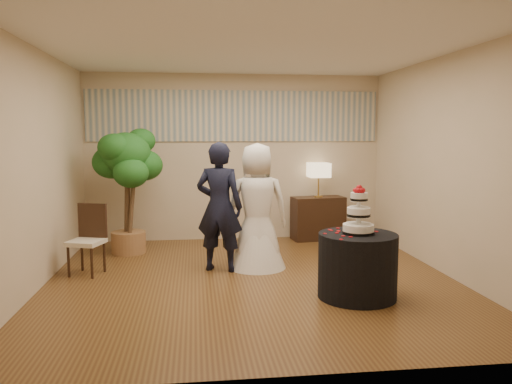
{
  "coord_description": "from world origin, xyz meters",
  "views": [
    {
      "loc": [
        -0.69,
        -5.97,
        1.8
      ],
      "look_at": [
        0.1,
        0.4,
        1.05
      ],
      "focal_mm": 35.0,
      "sensor_mm": 36.0,
      "label": 1
    }
  ],
  "objects": [
    {
      "name": "floor",
      "position": [
        0.0,
        0.0,
        0.0
      ],
      "size": [
        5.0,
        5.0,
        0.0
      ],
      "primitive_type": "cube",
      "color": "brown",
      "rests_on": "ground"
    },
    {
      "name": "ceiling",
      "position": [
        0.0,
        0.0,
        2.8
      ],
      "size": [
        5.0,
        5.0,
        0.0
      ],
      "primitive_type": "cube",
      "color": "white",
      "rests_on": "wall_back"
    },
    {
      "name": "bride",
      "position": [
        0.14,
        0.58,
        0.84
      ],
      "size": [
        0.82,
        0.78,
        1.68
      ],
      "primitive_type": "imported",
      "rotation": [
        0.0,
        0.0,
        3.14
      ],
      "color": "white",
      "rests_on": "floor"
    },
    {
      "name": "wedding_cake",
      "position": [
        1.08,
        -0.8,
        0.98
      ],
      "size": [
        0.34,
        0.34,
        0.54
      ],
      "primitive_type": null,
      "color": "white",
      "rests_on": "cake_table"
    },
    {
      "name": "wall_back",
      "position": [
        0.0,
        2.5,
        1.4
      ],
      "size": [
        5.0,
        0.06,
        2.8
      ],
      "primitive_type": "cube",
      "color": "beige",
      "rests_on": "ground"
    },
    {
      "name": "mural_border",
      "position": [
        0.0,
        2.48,
        2.1
      ],
      "size": [
        4.9,
        0.02,
        0.85
      ],
      "primitive_type": "cube",
      "color": "#A7A89A",
      "rests_on": "wall_back"
    },
    {
      "name": "groom",
      "position": [
        -0.37,
        0.5,
        0.85
      ],
      "size": [
        0.72,
        0.59,
        1.7
      ],
      "primitive_type": "imported",
      "rotation": [
        0.0,
        0.0,
        2.81
      ],
      "color": "black",
      "rests_on": "floor"
    },
    {
      "name": "ficus_tree",
      "position": [
        -1.7,
        1.63,
        0.96
      ],
      "size": [
        1.29,
        1.29,
        1.93
      ],
      "primitive_type": null,
      "rotation": [
        0.0,
        0.0,
        0.89
      ],
      "color": "#1F5D1D",
      "rests_on": "floor"
    },
    {
      "name": "wall_front",
      "position": [
        0.0,
        -2.5,
        1.4
      ],
      "size": [
        5.0,
        0.06,
        2.8
      ],
      "primitive_type": "cube",
      "color": "beige",
      "rests_on": "ground"
    },
    {
      "name": "cake_table",
      "position": [
        1.08,
        -0.8,
        0.36
      ],
      "size": [
        1.04,
        1.04,
        0.71
      ],
      "primitive_type": "cylinder",
      "rotation": [
        0.0,
        0.0,
        0.23
      ],
      "color": "black",
      "rests_on": "floor"
    },
    {
      "name": "wall_left",
      "position": [
        -2.5,
        0.0,
        1.4
      ],
      "size": [
        0.06,
        5.0,
        2.8
      ],
      "primitive_type": "cube",
      "color": "beige",
      "rests_on": "ground"
    },
    {
      "name": "console",
      "position": [
        1.4,
        2.25,
        0.37
      ],
      "size": [
        0.92,
        0.5,
        0.73
      ],
      "primitive_type": "cube",
      "rotation": [
        0.0,
        0.0,
        0.13
      ],
      "color": "black",
      "rests_on": "floor"
    },
    {
      "name": "wall_right",
      "position": [
        2.5,
        0.0,
        1.4
      ],
      "size": [
        0.06,
        5.0,
        2.8
      ],
      "primitive_type": "cube",
      "color": "beige",
      "rests_on": "ground"
    },
    {
      "name": "table_lamp",
      "position": [
        1.4,
        2.25,
        1.02
      ],
      "size": [
        0.35,
        0.35,
        0.58
      ],
      "primitive_type": null,
      "color": "beige",
      "rests_on": "console"
    },
    {
      "name": "side_chair",
      "position": [
        -2.08,
        0.5,
        0.45
      ],
      "size": [
        0.53,
        0.54,
        0.9
      ],
      "primitive_type": null,
      "rotation": [
        0.0,
        0.0,
        -0.32
      ],
      "color": "black",
      "rests_on": "floor"
    }
  ]
}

